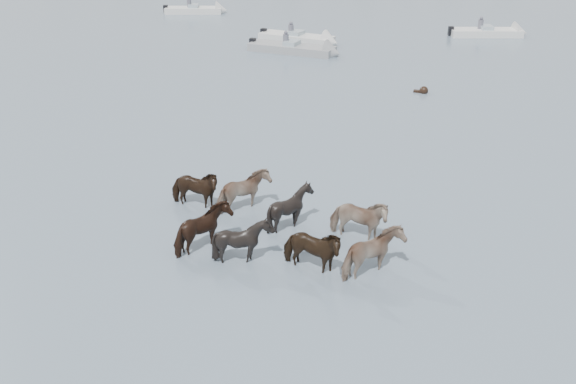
% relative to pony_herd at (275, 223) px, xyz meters
% --- Properties ---
extents(ground, '(400.00, 400.00, 0.00)m').
position_rel_pony_herd_xyz_m(ground, '(-2.01, -0.07, -0.57)').
color(ground, slate).
rests_on(ground, ground).
extents(pony_herd, '(7.88, 4.27, 1.49)m').
position_rel_pony_herd_xyz_m(pony_herd, '(0.00, 0.00, 0.00)').
color(pony_herd, black).
rests_on(pony_herd, ground).
extents(swimming_pony, '(0.72, 0.44, 0.44)m').
position_rel_pony_herd_xyz_m(swimming_pony, '(1.42, 16.09, -0.47)').
color(swimming_pony, black).
rests_on(swimming_pony, ground).
extents(motorboat_a, '(5.78, 2.20, 1.92)m').
position_rel_pony_herd_xyz_m(motorboat_a, '(-7.82, 24.72, -0.35)').
color(motorboat_a, silver).
rests_on(motorboat_a, ground).
extents(motorboat_b, '(6.13, 1.82, 1.92)m').
position_rel_pony_herd_xyz_m(motorboat_b, '(-7.00, 21.79, -0.35)').
color(motorboat_b, gray).
rests_on(motorboat_b, ground).
extents(motorboat_c, '(5.55, 3.39, 1.92)m').
position_rel_pony_herd_xyz_m(motorboat_c, '(3.84, 31.60, -0.34)').
color(motorboat_c, silver).
rests_on(motorboat_c, ground).
extents(motorboat_f, '(5.36, 3.37, 1.92)m').
position_rel_pony_herd_xyz_m(motorboat_f, '(-19.73, 32.23, -0.34)').
color(motorboat_f, silver).
rests_on(motorboat_f, ground).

